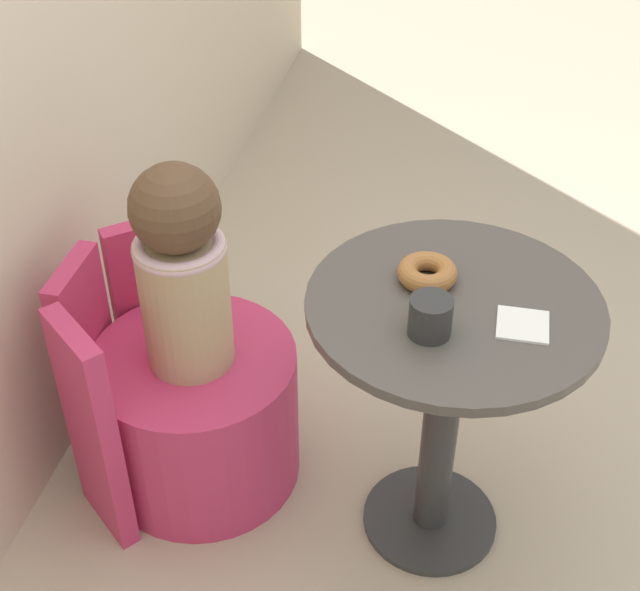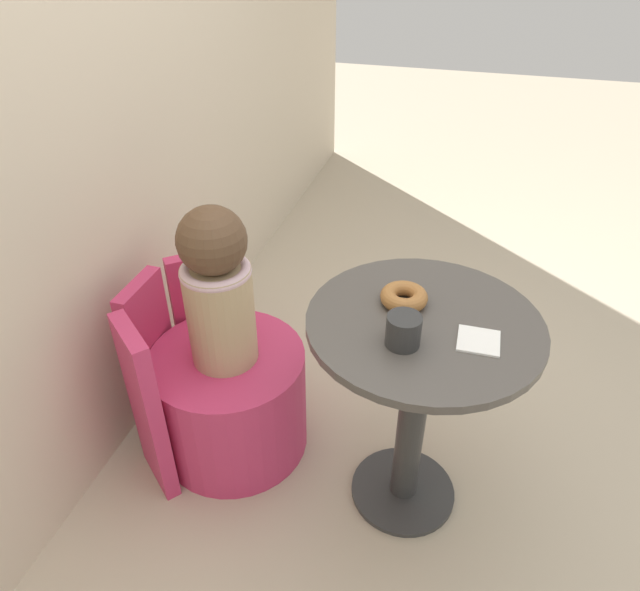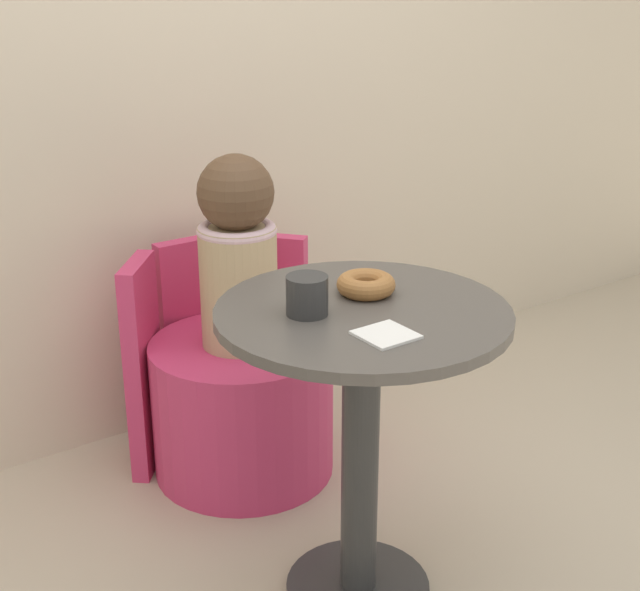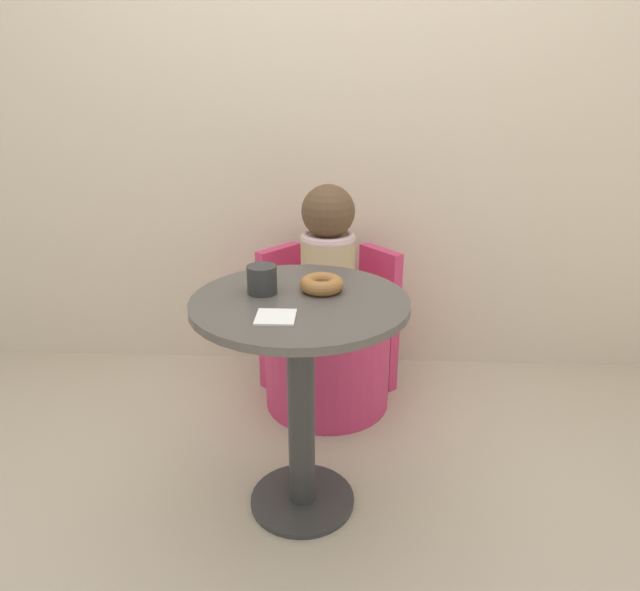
% 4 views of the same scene
% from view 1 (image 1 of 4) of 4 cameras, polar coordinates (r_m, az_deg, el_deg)
% --- Properties ---
extents(ground_plane, '(12.00, 12.00, 0.00)m').
position_cam_1_polar(ground_plane, '(2.46, 8.44, -13.62)').
color(ground_plane, '#B7A88E').
extents(round_table, '(0.64, 0.64, 0.74)m').
position_cam_1_polar(round_table, '(2.05, 8.11, -4.90)').
color(round_table, '#333333').
rests_on(round_table, ground_plane).
extents(tub_chair, '(0.53, 0.53, 0.41)m').
position_cam_1_polar(tub_chair, '(2.42, -7.76, -7.53)').
color(tub_chair, '#C63360').
rests_on(tub_chair, ground_plane).
extents(booth_backrest, '(0.63, 0.23, 0.65)m').
position_cam_1_polar(booth_backrest, '(2.41, -13.01, -4.64)').
color(booth_backrest, '#C63360').
rests_on(booth_backrest, ground_plane).
extents(child_figure, '(0.22, 0.22, 0.55)m').
position_cam_1_polar(child_figure, '(2.11, -8.84, 1.69)').
color(child_figure, tan).
rests_on(child_figure, tub_chair).
extents(donut, '(0.13, 0.13, 0.04)m').
position_cam_1_polar(donut, '(1.96, 6.88, 1.47)').
color(donut, '#9E6633').
rests_on(donut, round_table).
extents(cup, '(0.09, 0.09, 0.08)m').
position_cam_1_polar(cup, '(1.80, 7.08, -1.36)').
color(cup, '#2D2D2D').
rests_on(cup, round_table).
extents(paper_napkin, '(0.11, 0.11, 0.01)m').
position_cam_1_polar(paper_napkin, '(1.88, 12.85, -1.85)').
color(paper_napkin, white).
rests_on(paper_napkin, round_table).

